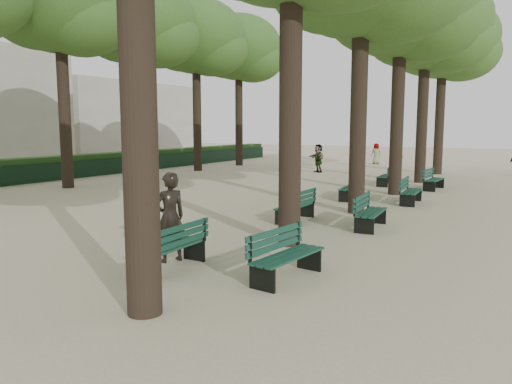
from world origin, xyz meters
The scene contains 23 objects.
ground centered at (0.00, 0.00, 0.00)m, with size 120.00×120.00×0.00m, color #C6B995.
tree_central_3 centered at (1.50, 13.00, 7.65)m, with size 6.00×6.00×9.95m.
tree_central_4 centered at (1.50, 18.00, 7.65)m, with size 6.00×6.00×9.95m.
tree_central_5 centered at (1.50, 23.00, 7.65)m, with size 6.00×6.00×9.95m.
tree_far_2 centered at (-12.00, 8.00, 8.14)m, with size 6.00×6.00×10.45m.
tree_far_3 centered at (-12.00, 13.00, 8.14)m, with size 6.00×6.00×10.45m.
tree_far_4 centered at (-12.00, 18.00, 8.14)m, with size 6.00×6.00×10.45m.
tree_far_5 centered at (-12.00, 23.00, 8.14)m, with size 6.00×6.00×10.45m.
bench_left_0 centered at (0.37, 0.01, 0.27)m, with size 0.60×1.81×0.92m.
bench_left_1 centered at (0.37, 5.78, 0.27)m, with size 0.58×1.80×0.92m.
bench_left_2 centered at (0.37, 10.76, 0.27)m, with size 0.76×1.85×0.92m.
bench_left_3 centered at (0.37, 15.94, 0.27)m, with size 0.63×1.82×0.92m.
bench_right_0 centered at (2.63, 0.55, 0.27)m, with size 0.79×1.86×0.92m.
bench_right_1 centered at (2.63, 5.81, 0.27)m, with size 0.69×1.83×0.92m.
bench_right_2 centered at (2.63, 10.80, 0.27)m, with size 0.67×1.83×0.92m.
bench_right_3 centered at (2.63, 15.36, 0.27)m, with size 0.69×1.83×0.92m.
man_with_map centered at (-0.02, 0.48, 0.93)m, with size 0.76×0.83×1.86m.
pedestrian_d centered at (-3.74, 28.73, 0.77)m, with size 0.75×0.31×1.53m, color #262628.
pedestrian_e centered at (-5.00, 20.67, 0.85)m, with size 1.58×0.34×1.70m, color #262628.
pedestrian_a centered at (-1.38, 25.60, 0.87)m, with size 0.85×0.35×1.74m, color #262628.
fence centered at (-15.00, 11.00, 0.45)m, with size 0.08×42.00×0.90m, color black.
hedge centered at (-15.70, 11.00, 0.60)m, with size 1.20×42.00×1.20m, color #1C4016.
building_far centered at (-33.00, 30.00, 3.50)m, with size 12.00×16.00×7.00m, color #B7B2A3.
Camera 1 is at (6.45, -7.43, 2.79)m, focal length 35.00 mm.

